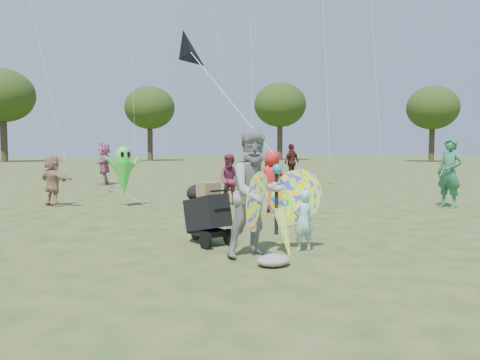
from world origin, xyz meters
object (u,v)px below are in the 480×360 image
butterfly_kite (280,210)px  crowd_e (230,180)px  crowd_h (292,162)px  adult_man (256,193)px  crowd_j (104,164)px  crowd_f (450,173)px  crowd_a (272,181)px  child_girl (303,221)px  alien_kite (124,173)px  jogging_stroller (206,209)px  crowd_d (53,181)px

butterfly_kite → crowd_e: bearing=65.2°
crowd_e → crowd_h: 10.66m
adult_man → crowd_j: adult_man is taller
adult_man → butterfly_kite: 0.52m
crowd_f → crowd_e: bearing=-127.9°
crowd_f → adult_man: bearing=-77.4°
adult_man → crowd_a: 5.10m
child_girl → crowd_j: crowd_j is taller
crowd_j → alien_kite: bearing=6.0°
crowd_a → butterfly_kite: bearing=70.8°
adult_man → crowd_h: bearing=52.5°
crowd_a → crowd_f: size_ratio=0.83×
crowd_a → crowd_f: 5.14m
jogging_stroller → crowd_d: bearing=91.7°
crowd_e → child_girl: bearing=-65.5°
child_girl → crowd_j: (1.46, 15.39, 0.45)m
jogging_stroller → crowd_f: bearing=-3.3°
adult_man → jogging_stroller: (-0.16, 1.29, -0.38)m
child_girl → crowd_d: crowd_d is taller
crowd_a → crowd_f: bearing=173.2°
crowd_h → crowd_j: bearing=-31.1°
adult_man → crowd_d: bearing=102.8°
crowd_e → crowd_j: size_ratio=0.78×
crowd_d → jogging_stroller: crowd_d is taller
child_girl → crowd_f: size_ratio=0.51×
butterfly_kite → jogging_stroller: bearing=114.3°
alien_kite → adult_man: bearing=-92.9°
crowd_a → alien_kite: 4.28m
adult_man → crowd_j: size_ratio=1.04×
crowd_e → crowd_j: (-0.74, 9.65, 0.21)m
crowd_f → alien_kite: (-7.63, 5.16, -0.01)m
crowd_h → crowd_j: (-8.79, 2.66, 0.01)m
jogging_stroller → crowd_a: bearing=29.9°
adult_man → crowd_f: adult_man is taller
crowd_d → crowd_e: crowd_e is taller
crowd_a → crowd_j: crowd_j is taller
crowd_h → crowd_j: size_ratio=0.99×
crowd_a → crowd_j: (-0.94, 11.37, 0.15)m
crowd_e → crowd_h: bearing=86.4°
crowd_f → crowd_h: bearing=163.1°
adult_man → crowd_j: bearing=85.2°
crowd_d → jogging_stroller: size_ratio=1.36×
adult_man → crowd_e: (3.06, 5.63, -0.24)m
crowd_d → crowd_e: (4.36, -2.67, 0.01)m
crowd_d → crowd_f: size_ratio=0.76×
crowd_d → adult_man: bearing=168.4°
crowd_a → jogging_stroller: (-3.43, -2.62, -0.19)m
crowd_h → jogging_stroller: (-11.27, -11.33, -0.33)m
crowd_e → crowd_f: crowd_f is taller
child_girl → crowd_h: size_ratio=0.53×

